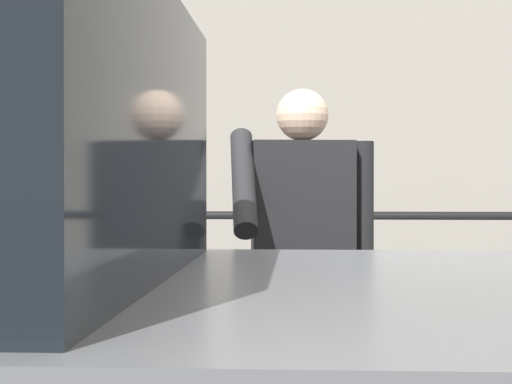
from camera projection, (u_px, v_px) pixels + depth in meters
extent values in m
cylinder|color=slate|center=(174.00, 351.00, 3.53)|extent=(0.07, 0.07, 1.03)
cylinder|color=#939699|center=(174.00, 186.00, 3.53)|extent=(0.16, 0.16, 0.34)
sphere|color=silver|center=(174.00, 139.00, 3.53)|extent=(0.16, 0.16, 0.16)
cube|color=black|center=(172.00, 168.00, 3.44)|extent=(0.09, 0.01, 0.07)
cube|color=green|center=(172.00, 201.00, 3.44)|extent=(0.10, 0.01, 0.09)
cylinder|color=#1E233F|center=(326.00, 381.00, 3.51)|extent=(0.15, 0.15, 0.79)
cylinder|color=#1E233F|center=(278.00, 381.00, 3.50)|extent=(0.15, 0.15, 0.79)
cube|color=black|center=(302.00, 213.00, 3.50)|extent=(0.44, 0.27, 0.60)
sphere|color=beige|center=(302.00, 115.00, 3.49)|extent=(0.21, 0.21, 0.21)
cylinder|color=black|center=(363.00, 209.00, 3.51)|extent=(0.09, 0.09, 0.56)
cylinder|color=black|center=(243.00, 181.00, 3.29)|extent=(0.15, 0.49, 0.43)
cylinder|color=black|center=(280.00, 215.00, 6.27)|extent=(24.00, 0.06, 0.06)
cylinder|color=black|center=(280.00, 275.00, 6.28)|extent=(24.00, 0.05, 0.05)
cylinder|color=black|center=(280.00, 282.00, 6.28)|extent=(0.06, 0.06, 0.98)
cube|color=gray|center=(289.00, 127.00, 9.00)|extent=(32.00, 0.50, 3.94)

